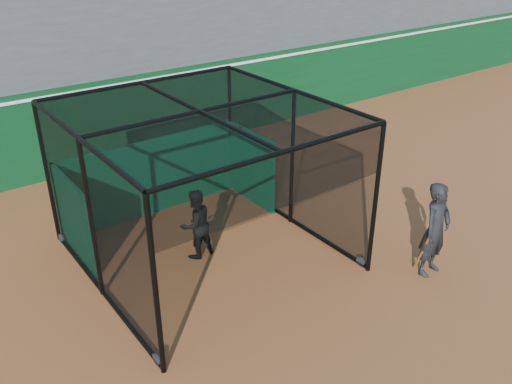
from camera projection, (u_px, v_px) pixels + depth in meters
ground at (303, 299)px, 10.45m from camera, size 120.00×120.00×0.00m
outfield_wall at (116, 119)px, 15.97m from camera, size 50.00×0.50×2.50m
batting_cage at (203, 187)px, 11.14m from camera, size 4.86×5.16×3.25m
batter at (196, 224)px, 11.47m from camera, size 0.81×0.67×1.56m
on_deck_player at (435, 230)px, 10.81m from camera, size 0.79×0.57×2.02m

